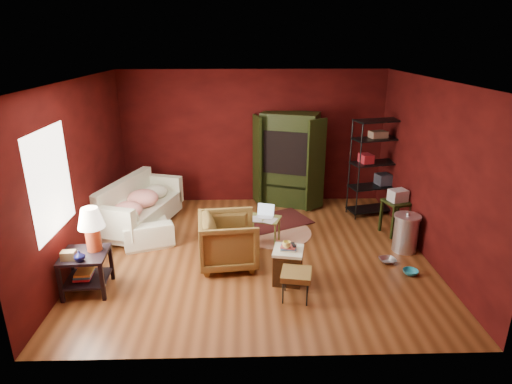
# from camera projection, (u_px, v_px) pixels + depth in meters

# --- Properties ---
(room) EXTENTS (5.54, 5.04, 2.84)m
(room) POSITION_uv_depth(u_px,v_px,m) (254.00, 172.00, 6.66)
(room) COLOR brown
(room) RESTS_ON ground
(sofa) EXTENTS (1.30, 2.22, 0.83)m
(sofa) POSITION_uv_depth(u_px,v_px,m) (141.00, 207.00, 7.97)
(sofa) COLOR white
(sofa) RESTS_ON ground
(armchair) EXTENTS (0.91, 0.96, 0.90)m
(armchair) POSITION_uv_depth(u_px,v_px,m) (228.00, 238.00, 6.63)
(armchair) COLOR black
(armchair) RESTS_ON ground
(pet_bowl_steel) EXTENTS (0.27, 0.11, 0.26)m
(pet_bowl_steel) POSITION_uv_depth(u_px,v_px,m) (388.00, 255.00, 6.78)
(pet_bowl_steel) COLOR #B3B6BA
(pet_bowl_steel) RESTS_ON ground
(pet_bowl_turquoise) EXTENTS (0.24, 0.12, 0.23)m
(pet_bowl_turquoise) POSITION_uv_depth(u_px,v_px,m) (411.00, 268.00, 6.44)
(pet_bowl_turquoise) COLOR #27A0B9
(pet_bowl_turquoise) RESTS_ON ground
(vase) EXTENTS (0.19, 0.19, 0.15)m
(vase) POSITION_uv_depth(u_px,v_px,m) (79.00, 256.00, 5.66)
(vase) COLOR #0C0E3F
(vase) RESTS_ON side_table
(mug) EXTENTS (0.13, 0.10, 0.12)m
(mug) POSITION_uv_depth(u_px,v_px,m) (287.00, 244.00, 6.03)
(mug) COLOR #FEEE7C
(mug) RESTS_ON hamper
(side_table) EXTENTS (0.65, 0.65, 1.21)m
(side_table) POSITION_uv_depth(u_px,v_px,m) (88.00, 242.00, 5.89)
(side_table) COLOR black
(side_table) RESTS_ON ground
(sofa_cushions) EXTENTS (1.33, 2.15, 0.84)m
(sofa_cushions) POSITION_uv_depth(u_px,v_px,m) (138.00, 207.00, 7.95)
(sofa_cushions) COLOR white
(sofa_cushions) RESTS_ON sofa
(hamper) EXTENTS (0.50, 0.50, 0.60)m
(hamper) POSITION_uv_depth(u_px,v_px,m) (288.00, 265.00, 6.21)
(hamper) COLOR #3E220E
(hamper) RESTS_ON ground
(footstool) EXTENTS (0.47, 0.47, 0.41)m
(footstool) POSITION_uv_depth(u_px,v_px,m) (296.00, 275.00, 5.77)
(footstool) COLOR black
(footstool) RESTS_ON ground
(rug_round) EXTENTS (1.41, 1.41, 0.01)m
(rug_round) POSITION_uv_depth(u_px,v_px,m) (274.00, 232.00, 7.88)
(rug_round) COLOR beige
(rug_round) RESTS_ON ground
(rug_oriental) EXTENTS (1.55, 1.35, 0.01)m
(rug_oriental) POSITION_uv_depth(u_px,v_px,m) (275.00, 221.00, 8.34)
(rug_oriental) COLOR #551816
(rug_oriental) RESTS_ON ground
(laptop_desk) EXTENTS (0.63, 0.54, 0.67)m
(laptop_desk) POSITION_uv_depth(u_px,v_px,m) (264.00, 220.00, 7.37)
(laptop_desk) COLOR olive
(laptop_desk) RESTS_ON ground
(tv_armoire) EXTENTS (1.46, 1.12, 1.96)m
(tv_armoire) POSITION_uv_depth(u_px,v_px,m) (289.00, 158.00, 8.94)
(tv_armoire) COLOR black
(tv_armoire) RESTS_ON ground
(wire_shelving) EXTENTS (1.01, 0.63, 1.93)m
(wire_shelving) POSITION_uv_depth(u_px,v_px,m) (376.00, 164.00, 8.39)
(wire_shelving) COLOR black
(wire_shelving) RESTS_ON ground
(small_stand) EXTENTS (0.53, 0.53, 0.85)m
(small_stand) POSITION_uv_depth(u_px,v_px,m) (397.00, 201.00, 7.64)
(small_stand) COLOR black
(small_stand) RESTS_ON ground
(trash_can) EXTENTS (0.53, 0.53, 0.69)m
(trash_can) POSITION_uv_depth(u_px,v_px,m) (406.00, 233.00, 7.11)
(trash_can) COLOR white
(trash_can) RESTS_ON ground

